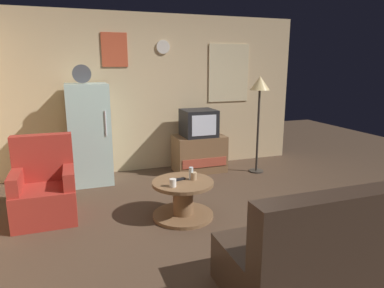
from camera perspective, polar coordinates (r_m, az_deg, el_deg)
ground_plane at (r=3.89m, az=2.21°, el=-13.90°), size 12.00×12.00×0.00m
wall_with_art at (r=5.84m, az=-6.52°, el=8.38°), size 5.20×0.12×2.58m
fridge at (r=5.35m, az=-16.76°, el=1.64°), size 0.60×0.62×1.77m
tv_stand at (r=5.76m, az=1.21°, el=-1.60°), size 0.84×0.53×0.61m
crt_tv at (r=5.65m, az=1.11°, el=3.54°), size 0.54×0.51×0.44m
standing_lamp at (r=5.65m, az=11.22°, el=8.72°), size 0.32×0.32×1.59m
coffee_table at (r=4.08m, az=-1.51°, el=-9.17°), size 0.72×0.72×0.44m
wine_glass at (r=4.04m, az=-0.16°, el=-4.92°), size 0.05×0.05×0.15m
mug_ceramic_white at (r=3.82m, az=-3.21°, el=-6.48°), size 0.08×0.08×0.09m
mug_ceramic_tan at (r=4.03m, az=0.22°, el=-5.37°), size 0.08×0.08×0.09m
remote_control at (r=4.03m, az=-2.16°, el=-5.92°), size 0.16×0.08×0.02m
armchair at (r=4.38m, az=-23.37°, el=-7.06°), size 0.68×0.68×0.96m
couch at (r=3.06m, az=22.40°, el=-16.41°), size 1.70×0.80×0.92m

